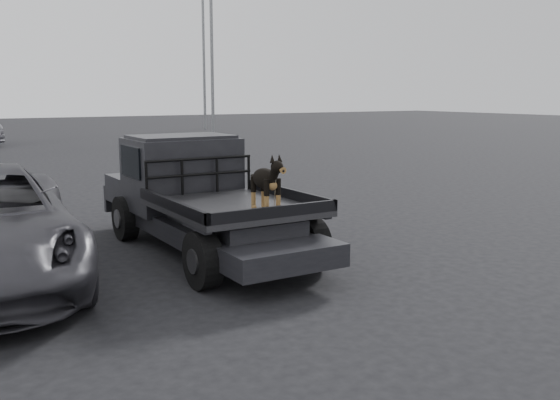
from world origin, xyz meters
TOP-DOWN VIEW (x-y plane):
  - ground at (0.00, 0.00)m, footprint 120.00×120.00m
  - flatbed_ute at (-0.16, 1.41)m, footprint 2.00×5.40m
  - ute_cab at (-0.16, 2.36)m, footprint 1.72×1.30m
  - headache_rack at (-0.16, 1.61)m, footprint 1.80×0.08m
  - dog at (0.01, -0.18)m, footprint 0.32×0.60m
  - floodlight_far at (14.03, 32.56)m, footprint 1.08×0.28m

SIDE VIEW (x-z plane):
  - ground at x=0.00m, z-range 0.00..0.00m
  - flatbed_ute at x=-0.16m, z-range 0.00..0.92m
  - headache_rack at x=-0.16m, z-range 0.92..1.47m
  - dog at x=0.01m, z-range 0.92..1.66m
  - ute_cab at x=-0.16m, z-range 0.92..1.80m
  - floodlight_far at x=14.03m, z-range 0.60..14.15m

